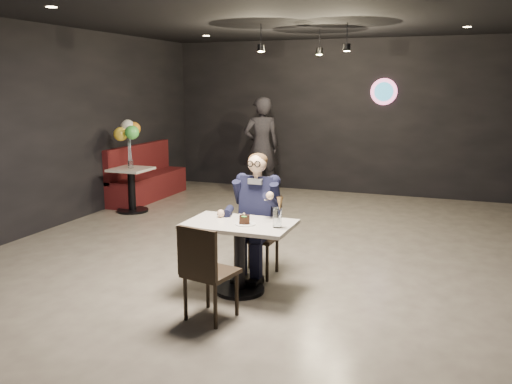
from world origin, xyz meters
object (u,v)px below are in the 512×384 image
at_px(passerby, 261,147).
at_px(chair_near, 211,271).
at_px(sundae_glass, 277,218).
at_px(seated_man, 258,213).
at_px(main_table, 240,257).
at_px(side_table, 132,190).
at_px(balloon_vase, 131,164).
at_px(chair_far, 258,236).
at_px(booth_bench, 148,172).

bearing_deg(passerby, chair_near, 74.52).
bearing_deg(sundae_glass, seated_man, 125.52).
relative_size(main_table, passerby, 0.58).
xyz_separation_m(side_table, balloon_vase, (0.00, 0.00, 0.44)).
height_order(chair_near, side_table, chair_near).
distance_m(main_table, seated_man, 0.65).
bearing_deg(chair_far, passerby, 109.62).
xyz_separation_m(chair_far, balloon_vase, (-3.10, 2.17, 0.36)).
height_order(seated_man, passerby, passerby).
bearing_deg(sundae_glass, chair_far, 125.52).
height_order(main_table, seated_man, seated_man).
distance_m(balloon_vase, passerby, 2.61).
bearing_deg(booth_bench, main_table, -47.56).
height_order(seated_man, balloon_vase, seated_man).
height_order(main_table, chair_near, chair_near).
relative_size(chair_far, side_table, 1.20).
bearing_deg(main_table, side_table, 138.75).
relative_size(chair_near, booth_bench, 0.45).
distance_m(seated_man, balloon_vase, 3.79).
relative_size(chair_far, balloon_vase, 6.76).
xyz_separation_m(main_table, side_table, (-3.10, 2.72, 0.01)).
bearing_deg(chair_near, main_table, 101.26).
height_order(seated_man, booth_bench, seated_man).
height_order(side_table, passerby, passerby).
relative_size(main_table, seated_man, 0.76).
height_order(chair_near, seated_man, seated_man).
bearing_deg(chair_far, side_table, 145.02).
xyz_separation_m(chair_near, booth_bench, (-3.40, 4.41, 0.05)).
bearing_deg(balloon_vase, sundae_glass, -38.09).
bearing_deg(balloon_vase, passerby, 52.41).
height_order(chair_far, balloon_vase, chair_far).
bearing_deg(chair_near, balloon_vase, 143.53).
height_order(seated_man, sundae_glass, seated_man).
distance_m(main_table, passerby, 5.05).
xyz_separation_m(chair_near, sundae_glass, (0.42, 0.65, 0.39)).
xyz_separation_m(main_table, chair_far, (-0.00, 0.55, 0.09)).
xyz_separation_m(balloon_vase, passerby, (1.59, 2.07, 0.13)).
bearing_deg(side_table, balloon_vase, 0.00).
xyz_separation_m(main_table, seated_man, (-0.00, 0.55, 0.34)).
relative_size(seated_man, sundae_glass, 7.32).
bearing_deg(balloon_vase, chair_near, -47.72).
xyz_separation_m(main_table, booth_bench, (-3.40, 3.72, 0.14)).
distance_m(main_table, chair_near, 0.70).
bearing_deg(sundae_glass, booth_bench, 135.46).
xyz_separation_m(booth_bench, passerby, (1.89, 1.07, 0.44)).
distance_m(chair_near, sundae_glass, 0.87).
xyz_separation_m(sundae_glass, side_table, (-3.53, 2.76, -0.47)).
relative_size(main_table, sundae_glass, 5.59).
bearing_deg(side_table, booth_bench, 106.70).
height_order(balloon_vase, passerby, passerby).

